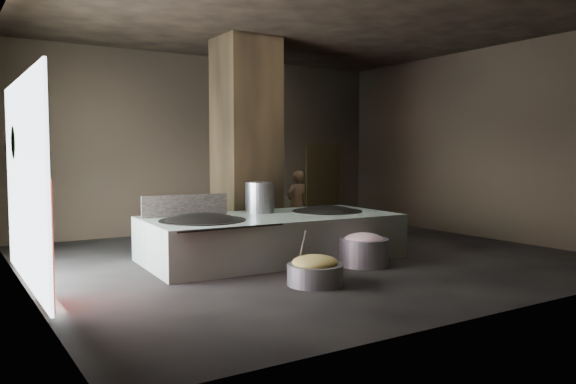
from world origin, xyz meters
TOP-DOWN VIEW (x-y plane):
  - floor at (0.00, 0.00)m, footprint 10.00×9.00m
  - ceiling at (0.00, 0.00)m, footprint 10.00×9.00m
  - back_wall at (0.00, 4.55)m, footprint 10.00×0.10m
  - front_wall at (0.00, -4.55)m, footprint 10.00×0.10m
  - left_wall at (-5.05, 0.00)m, footprint 0.10×9.00m
  - right_wall at (5.05, 0.00)m, footprint 0.10×9.00m
  - pillar at (-0.30, 1.90)m, footprint 1.20×1.20m
  - hearth_platform at (-0.65, 0.21)m, footprint 4.89×2.52m
  - platform_cap at (-0.65, 0.21)m, footprint 4.68×2.24m
  - wok_left at (-2.10, 0.16)m, footprint 1.51×1.51m
  - wok_left_rim at (-2.10, 0.16)m, footprint 1.54×1.54m
  - wok_right at (0.70, 0.26)m, footprint 1.40×1.40m
  - wok_right_rim at (0.70, 0.26)m, footprint 1.43×1.43m
  - stock_pot at (-0.60, 0.76)m, footprint 0.58×0.58m
  - splash_guard at (-2.10, 0.96)m, footprint 1.66×0.15m
  - cook at (1.22, 2.19)m, footprint 0.61×0.42m
  - veg_basin at (-1.18, -2.01)m, footprint 1.03×1.03m
  - veg_fill at (-1.18, -2.01)m, footprint 0.71×0.71m
  - ladle at (-1.33, -1.86)m, footprint 0.10×0.34m
  - meat_basin at (0.41, -1.26)m, footprint 0.95×0.95m
  - meat_fill at (0.41, -1.26)m, footprint 0.74×0.74m
  - doorway_near at (1.20, 4.45)m, footprint 1.18×0.08m
  - doorway_near_glow at (1.19, 4.42)m, footprint 0.81×0.04m
  - doorway_far at (3.60, 4.45)m, footprint 1.18×0.08m
  - doorway_far_glow at (3.64, 4.54)m, footprint 0.84×0.04m
  - left_opening at (-4.95, 0.20)m, footprint 0.04×4.20m
  - pavilion_sliver at (-4.88, -1.10)m, footprint 0.05×0.90m
  - tree_silhouette at (-4.85, 1.30)m, footprint 0.28×1.10m

SIDE VIEW (x-z plane):
  - floor at x=0.00m, z-range -0.10..0.00m
  - veg_basin at x=-1.18m, z-range 0.00..0.32m
  - meat_basin at x=0.41m, z-range 0.00..0.49m
  - veg_fill at x=-1.18m, z-range 0.24..0.46m
  - hearth_platform at x=-0.65m, z-range 0.00..0.83m
  - meat_fill at x=0.41m, z-range 0.31..0.59m
  - ladle at x=-1.33m, z-range 0.24..0.86m
  - wok_left at x=-2.10m, z-range 0.54..0.96m
  - wok_right at x=0.70m, z-range 0.55..0.95m
  - cook at x=1.22m, z-range 0.00..1.61m
  - platform_cap at x=-0.65m, z-range 0.80..0.83m
  - wok_left_rim at x=-2.10m, z-range 0.79..0.85m
  - wok_right_rim at x=0.70m, z-range 0.79..0.85m
  - pavilion_sliver at x=-4.88m, z-range 0.00..1.70m
  - splash_guard at x=-2.10m, z-range 0.82..1.24m
  - doorway_near_glow at x=1.19m, z-range 0.09..2.01m
  - doorway_far_glow at x=3.64m, z-range 0.06..2.04m
  - doorway_near at x=1.20m, z-range -0.09..2.29m
  - doorway_far at x=3.60m, z-range -0.09..2.29m
  - stock_pot at x=-0.60m, z-range 0.82..1.44m
  - left_opening at x=-4.95m, z-range 0.05..3.15m
  - tree_silhouette at x=-4.85m, z-range 1.65..2.75m
  - back_wall at x=0.00m, z-range 0.00..4.50m
  - front_wall at x=0.00m, z-range 0.00..4.50m
  - left_wall at x=-5.05m, z-range 0.00..4.50m
  - right_wall at x=5.05m, z-range 0.00..4.50m
  - pillar at x=-0.30m, z-range 0.00..4.50m
  - ceiling at x=0.00m, z-range 4.50..4.60m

